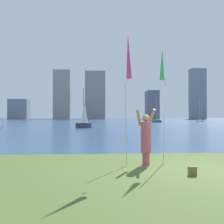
{
  "coord_description": "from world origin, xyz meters",
  "views": [
    {
      "loc": [
        -3.05,
        -7.25,
        1.59
      ],
      "look_at": [
        -1.79,
        13.56,
        1.81
      ],
      "focal_mm": 42.2,
      "sensor_mm": 36.0,
      "label": 1
    }
  ],
  "objects_px": {
    "kite_flag_right": "(162,67)",
    "sailboat_6": "(200,120)",
    "person": "(146,137)",
    "sailboat_1": "(84,116)",
    "sailboat_7": "(157,121)",
    "kite_flag_left": "(128,58)",
    "bag": "(192,171)"
  },
  "relations": [
    {
      "from": "kite_flag_right",
      "to": "sailboat_6",
      "type": "relative_size",
      "value": 0.71
    },
    {
      "from": "person",
      "to": "sailboat_1",
      "type": "height_order",
      "value": "sailboat_1"
    },
    {
      "from": "sailboat_6",
      "to": "sailboat_7",
      "type": "bearing_deg",
      "value": -159.17
    },
    {
      "from": "sailboat_1",
      "to": "sailboat_7",
      "type": "bearing_deg",
      "value": 57.33
    },
    {
      "from": "sailboat_1",
      "to": "sailboat_6",
      "type": "relative_size",
      "value": 0.92
    },
    {
      "from": "kite_flag_left",
      "to": "bag",
      "type": "bearing_deg",
      "value": -31.91
    },
    {
      "from": "bag",
      "to": "sailboat_1",
      "type": "distance_m",
      "value": 25.96
    },
    {
      "from": "bag",
      "to": "sailboat_1",
      "type": "relative_size",
      "value": 0.05
    },
    {
      "from": "sailboat_1",
      "to": "kite_flag_right",
      "type": "bearing_deg",
      "value": -81.25
    },
    {
      "from": "kite_flag_right",
      "to": "person",
      "type": "bearing_deg",
      "value": -150.37
    },
    {
      "from": "person",
      "to": "kite_flag_left",
      "type": "distance_m",
      "value": 2.51
    },
    {
      "from": "kite_flag_right",
      "to": "kite_flag_left",
      "type": "bearing_deg",
      "value": -145.39
    },
    {
      "from": "person",
      "to": "kite_flag_left",
      "type": "bearing_deg",
      "value": -121.52
    },
    {
      "from": "kite_flag_left",
      "to": "sailboat_6",
      "type": "height_order",
      "value": "sailboat_6"
    },
    {
      "from": "person",
      "to": "kite_flag_right",
      "type": "height_order",
      "value": "kite_flag_right"
    },
    {
      "from": "person",
      "to": "kite_flag_right",
      "type": "distance_m",
      "value": 2.39
    },
    {
      "from": "kite_flag_left",
      "to": "sailboat_6",
      "type": "bearing_deg",
      "value": 66.02
    },
    {
      "from": "sailboat_6",
      "to": "sailboat_1",
      "type": "bearing_deg",
      "value": -133.67
    },
    {
      "from": "kite_flag_right",
      "to": "sailboat_7",
      "type": "relative_size",
      "value": 0.77
    },
    {
      "from": "bag",
      "to": "kite_flag_left",
      "type": "bearing_deg",
      "value": 148.09
    },
    {
      "from": "kite_flag_left",
      "to": "sailboat_7",
      "type": "xyz_separation_m",
      "value": [
        11.76,
        46.78,
        -2.97
      ]
    },
    {
      "from": "kite_flag_right",
      "to": "sailboat_1",
      "type": "distance_m",
      "value": 24.14
    },
    {
      "from": "person",
      "to": "sailboat_1",
      "type": "distance_m",
      "value": 24.35
    },
    {
      "from": "kite_flag_right",
      "to": "bag",
      "type": "distance_m",
      "value": 3.56
    },
    {
      "from": "person",
      "to": "bag",
      "type": "relative_size",
      "value": 7.48
    },
    {
      "from": "sailboat_1",
      "to": "sailboat_7",
      "type": "xyz_separation_m",
      "value": [
        14.19,
        22.13,
        -1.13
      ]
    },
    {
      "from": "bag",
      "to": "sailboat_7",
      "type": "distance_m",
      "value": 48.83
    },
    {
      "from": "bag",
      "to": "sailboat_6",
      "type": "xyz_separation_m",
      "value": [
        21.09,
        51.9,
        0.17
      ]
    },
    {
      "from": "bag",
      "to": "sailboat_1",
      "type": "bearing_deg",
      "value": 98.85
    },
    {
      "from": "kite_flag_right",
      "to": "bag",
      "type": "bearing_deg",
      "value": -79.91
    },
    {
      "from": "person",
      "to": "kite_flag_left",
      "type": "height_order",
      "value": "kite_flag_left"
    },
    {
      "from": "kite_flag_right",
      "to": "bag",
      "type": "xyz_separation_m",
      "value": [
        0.32,
        -1.82,
        -3.04
      ]
    }
  ]
}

